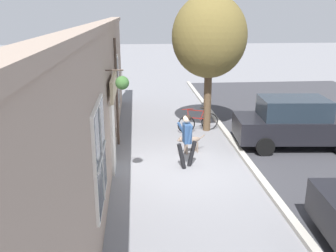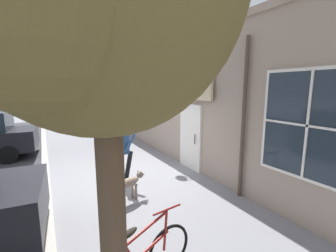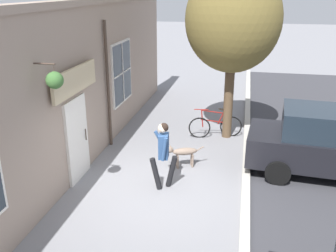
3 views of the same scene
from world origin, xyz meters
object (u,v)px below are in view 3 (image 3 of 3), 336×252
dog_on_leash (183,152)px  parked_car_mid_block (333,143)px  street_tree_by_curb (236,23)px  leaning_bicycle (215,126)px  pedestrian_walking (164,150)px

dog_on_leash → parked_car_mid_block: 3.82m
dog_on_leash → street_tree_by_curb: (1.11, 2.53, 3.16)m
dog_on_leash → street_tree_by_curb: size_ratio=0.20×
street_tree_by_curb → parked_car_mid_block: (2.67, -2.20, -2.72)m
leaning_bicycle → pedestrian_walking: bearing=-104.8°
pedestrian_walking → leaning_bicycle: bearing=75.2°
street_tree_by_curb → parked_car_mid_block: 4.40m
dog_on_leash → leaning_bicycle: (0.67, 2.36, -0.06)m
leaning_bicycle → parked_car_mid_block: (3.12, -2.03, 0.50)m
pedestrian_walking → street_tree_by_curb: street_tree_by_curb is taller
street_tree_by_curb → leaning_bicycle: (-0.44, -0.17, -3.22)m
street_tree_by_curb → parked_car_mid_block: size_ratio=1.19×
dog_on_leash → street_tree_by_curb: street_tree_by_curb is taller
pedestrian_walking → street_tree_by_curb: (1.38, 3.71, 2.60)m
pedestrian_walking → dog_on_leash: (0.27, 1.18, -0.56)m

